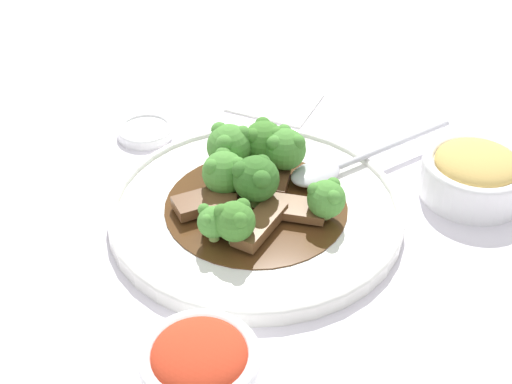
{
  "coord_description": "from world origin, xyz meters",
  "views": [
    {
      "loc": [
        -0.48,
        -0.35,
        0.49
      ],
      "look_at": [
        0.0,
        0.0,
        0.03
      ],
      "focal_mm": 50.0,
      "sensor_mm": 36.0,
      "label": 1
    }
  ],
  "objects_px": {
    "beef_strip_0": "(220,212)",
    "sauce_dish": "(145,131)",
    "beef_strip_3": "(197,204)",
    "beef_strip_4": "(260,224)",
    "broccoli_floret_4": "(285,148)",
    "broccoli_floret_7": "(264,141)",
    "broccoli_floret_0": "(235,221)",
    "side_bowl_appetizer": "(475,173)",
    "main_plate": "(256,210)",
    "broccoli_floret_1": "(224,172)",
    "broccoli_floret_6": "(326,198)",
    "side_bowl_kimchi": "(200,366)",
    "broccoli_floret_3": "(256,181)",
    "broccoli_floret_5": "(211,220)",
    "broccoli_floret_2": "(229,146)",
    "beef_strip_2": "(259,181)",
    "serving_spoon": "(332,168)",
    "beef_strip_1": "(293,208)"
  },
  "relations": [
    {
      "from": "beef_strip_0",
      "to": "sauce_dish",
      "type": "distance_m",
      "value": 0.21
    },
    {
      "from": "beef_strip_3",
      "to": "beef_strip_4",
      "type": "height_order",
      "value": "beef_strip_4"
    },
    {
      "from": "broccoli_floret_4",
      "to": "broccoli_floret_7",
      "type": "bearing_deg",
      "value": 95.12
    },
    {
      "from": "broccoli_floret_0",
      "to": "side_bowl_appetizer",
      "type": "relative_size",
      "value": 0.4
    },
    {
      "from": "broccoli_floret_0",
      "to": "sauce_dish",
      "type": "xyz_separation_m",
      "value": [
        0.11,
        0.23,
        -0.04
      ]
    },
    {
      "from": "beef_strip_3",
      "to": "broccoli_floret_4",
      "type": "distance_m",
      "value": 0.12
    },
    {
      "from": "main_plate",
      "to": "broccoli_floret_1",
      "type": "relative_size",
      "value": 6.28
    },
    {
      "from": "broccoli_floret_6",
      "to": "broccoli_floret_0",
      "type": "bearing_deg",
      "value": 149.93
    },
    {
      "from": "broccoli_floret_7",
      "to": "side_bowl_kimchi",
      "type": "bearing_deg",
      "value": -154.3
    },
    {
      "from": "broccoli_floret_3",
      "to": "broccoli_floret_5",
      "type": "relative_size",
      "value": 1.5
    },
    {
      "from": "broccoli_floret_2",
      "to": "sauce_dish",
      "type": "height_order",
      "value": "broccoli_floret_2"
    },
    {
      "from": "broccoli_floret_4",
      "to": "sauce_dish",
      "type": "distance_m",
      "value": 0.2
    },
    {
      "from": "beef_strip_2",
      "to": "broccoli_floret_2",
      "type": "relative_size",
      "value": 1.28
    },
    {
      "from": "main_plate",
      "to": "side_bowl_appetizer",
      "type": "bearing_deg",
      "value": -44.02
    },
    {
      "from": "side_bowl_kimchi",
      "to": "broccoli_floret_6",
      "type": "bearing_deg",
      "value": 5.95
    },
    {
      "from": "main_plate",
      "to": "side_bowl_kimchi",
      "type": "relative_size",
      "value": 3.16
    },
    {
      "from": "beef_strip_3",
      "to": "broccoli_floret_0",
      "type": "xyz_separation_m",
      "value": [
        -0.02,
        -0.07,
        0.02
      ]
    },
    {
      "from": "serving_spoon",
      "to": "side_bowl_appetizer",
      "type": "bearing_deg",
      "value": -58.86
    },
    {
      "from": "broccoli_floret_0",
      "to": "broccoli_floret_5",
      "type": "height_order",
      "value": "broccoli_floret_0"
    },
    {
      "from": "serving_spoon",
      "to": "broccoli_floret_0",
      "type": "bearing_deg",
      "value": 174.4
    },
    {
      "from": "broccoli_floret_5",
      "to": "broccoli_floret_7",
      "type": "xyz_separation_m",
      "value": [
        0.13,
        0.03,
        0.01
      ]
    },
    {
      "from": "main_plate",
      "to": "broccoli_floret_4",
      "type": "distance_m",
      "value": 0.08
    },
    {
      "from": "broccoli_floret_6",
      "to": "side_bowl_appetizer",
      "type": "height_order",
      "value": "broccoli_floret_6"
    },
    {
      "from": "broccoli_floret_0",
      "to": "broccoli_floret_3",
      "type": "distance_m",
      "value": 0.06
    },
    {
      "from": "broccoli_floret_3",
      "to": "broccoli_floret_7",
      "type": "xyz_separation_m",
      "value": [
        0.07,
        0.04,
        -0.0
      ]
    },
    {
      "from": "beef_strip_0",
      "to": "broccoli_floret_7",
      "type": "height_order",
      "value": "broccoli_floret_7"
    },
    {
      "from": "broccoli_floret_2",
      "to": "broccoli_floret_5",
      "type": "bearing_deg",
      "value": -151.3
    },
    {
      "from": "broccoli_floret_6",
      "to": "broccoli_floret_7",
      "type": "distance_m",
      "value": 0.11
    },
    {
      "from": "beef_strip_3",
      "to": "side_bowl_kimchi",
      "type": "xyz_separation_m",
      "value": [
        -0.16,
        -0.14,
        0.0
      ]
    },
    {
      "from": "broccoli_floret_5",
      "to": "side_bowl_kimchi",
      "type": "distance_m",
      "value": 0.17
    },
    {
      "from": "sauce_dish",
      "to": "broccoli_floret_4",
      "type": "bearing_deg",
      "value": -85.28
    },
    {
      "from": "beef_strip_1",
      "to": "broccoli_floret_7",
      "type": "distance_m",
      "value": 0.09
    },
    {
      "from": "beef_strip_3",
      "to": "broccoli_floret_1",
      "type": "relative_size",
      "value": 1.11
    },
    {
      "from": "broccoli_floret_6",
      "to": "broccoli_floret_1",
      "type": "bearing_deg",
      "value": 105.27
    },
    {
      "from": "beef_strip_1",
      "to": "broccoli_floret_1",
      "type": "xyz_separation_m",
      "value": [
        -0.02,
        0.08,
        0.02
      ]
    },
    {
      "from": "beef_strip_4",
      "to": "broccoli_floret_2",
      "type": "height_order",
      "value": "broccoli_floret_2"
    },
    {
      "from": "broccoli_floret_1",
      "to": "serving_spoon",
      "type": "distance_m",
      "value": 0.13
    },
    {
      "from": "beef_strip_2",
      "to": "broccoli_floret_3",
      "type": "bearing_deg",
      "value": -149.74
    },
    {
      "from": "broccoli_floret_6",
      "to": "main_plate",
      "type": "bearing_deg",
      "value": 109.19
    },
    {
      "from": "main_plate",
      "to": "sauce_dish",
      "type": "xyz_separation_m",
      "value": [
        0.05,
        0.21,
        -0.0
      ]
    },
    {
      "from": "serving_spoon",
      "to": "beef_strip_4",
      "type": "bearing_deg",
      "value": 176.62
    },
    {
      "from": "beef_strip_0",
      "to": "side_bowl_appetizer",
      "type": "xyz_separation_m",
      "value": [
        0.22,
        -0.19,
        0.0
      ]
    },
    {
      "from": "beef_strip_1",
      "to": "beef_strip_3",
      "type": "height_order",
      "value": "beef_strip_3"
    },
    {
      "from": "sauce_dish",
      "to": "beef_strip_4",
      "type": "bearing_deg",
      "value": -108.94
    },
    {
      "from": "beef_strip_2",
      "to": "broccoli_floret_2",
      "type": "xyz_separation_m",
      "value": [
        0.0,
        0.04,
        0.03
      ]
    },
    {
      "from": "broccoli_floret_0",
      "to": "broccoli_floret_6",
      "type": "bearing_deg",
      "value": -30.07
    },
    {
      "from": "serving_spoon",
      "to": "side_bowl_appetizer",
      "type": "xyz_separation_m",
      "value": [
        0.08,
        -0.13,
        0.0
      ]
    },
    {
      "from": "beef_strip_0",
      "to": "beef_strip_3",
      "type": "relative_size",
      "value": 1.03
    },
    {
      "from": "sauce_dish",
      "to": "serving_spoon",
      "type": "bearing_deg",
      "value": -79.22
    },
    {
      "from": "broccoli_floret_5",
      "to": "side_bowl_kimchi",
      "type": "relative_size",
      "value": 0.38
    }
  ]
}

